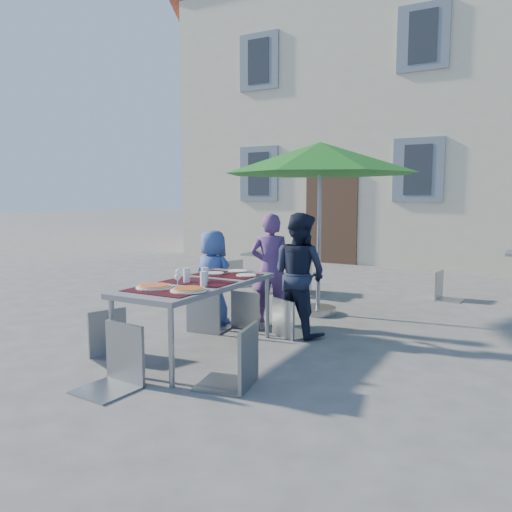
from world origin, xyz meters
The scene contains 21 objects.
ground centered at (0.00, 0.00, 0.00)m, with size 90.00×90.00×0.00m, color #4F5052.
building centered at (0.00, 11.50, 4.85)m, with size 13.60×8.20×11.10m.
dining_table centered at (-0.66, 0.12, 0.70)m, with size 0.80×1.85×0.76m.
pizza_near_left centered at (-0.82, -0.36, 0.77)m, with size 0.35×0.35×0.03m.
pizza_near_right centered at (-0.44, -0.33, 0.77)m, with size 0.34×0.34×0.03m.
glassware centered at (-0.63, 0.02, 0.83)m, with size 0.47×0.43×0.15m.
place_settings centered at (-0.64, 0.77, 0.76)m, with size 0.66×0.49×0.01m.
child_0 centered at (-1.23, 1.23, 0.60)m, with size 0.59×0.38×1.20m, color #38549B.
child_1 centered at (-0.60, 1.60, 0.71)m, with size 0.51×0.34×1.41m, color #623C7C.
child_2 centered at (-0.06, 1.30, 0.72)m, with size 0.70×0.40×1.43m, color #161D32.
chair_0 centered at (-1.08, 0.88, 0.58)m, with size 0.50×0.50×0.99m.
chair_1 centered at (-0.72, 1.26, 0.52)m, with size 0.39×0.40×0.89m.
chair_2 centered at (-0.12, 1.16, 0.49)m, with size 0.50×0.50×0.85m.
chair_3 centered at (-1.34, -0.42, 0.53)m, with size 0.52×0.52×0.91m.
chair_4 centered at (0.15, -0.46, 0.60)m, with size 0.53×0.53×1.02m.
chair_5 centered at (-0.74, -0.97, 0.60)m, with size 0.48×0.48×1.01m.
patio_umbrella centered at (-0.26, 2.37, 2.11)m, with size 2.60×2.60×2.34m.
cafe_table_0 centered at (-1.65, 3.43, 0.43)m, with size 0.63×0.63×0.67m.
bg_chair_l_0 centered at (-2.39, 3.77, 0.50)m, with size 0.48×0.47×0.86m.
bg_chair_r_0 centered at (-1.06, 3.73, 0.55)m, with size 0.53×0.52×0.94m.
bg_chair_l_1 centered at (1.13, 4.24, 0.49)m, with size 0.42×0.42×0.85m.
Camera 1 is at (2.29, -3.96, 1.62)m, focal length 35.00 mm.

